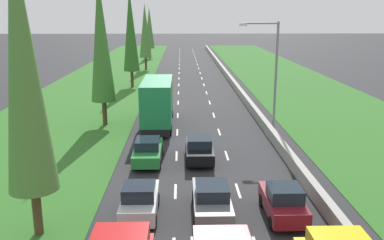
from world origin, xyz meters
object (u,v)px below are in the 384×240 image
(maroon_hatchback_right_lane, at_px, (283,202))
(poplar_tree_nearest, at_px, (23,64))
(green_sedan_left_lane, at_px, (148,151))
(poplar_tree_fourth, at_px, (145,31))
(poplar_tree_second, at_px, (101,39))
(grey_sedan_centre_lane, at_px, (212,199))
(poplar_tree_fifth, at_px, (149,28))
(street_light_mast, at_px, (272,69))
(poplar_tree_third, at_px, (130,30))
(silver_hatchback_left_lane, at_px, (140,200))
(green_box_truck_left_lane, at_px, (158,101))
(black_sedan_centre_lane, at_px, (199,149))

(maroon_hatchback_right_lane, bearing_deg, poplar_tree_nearest, -173.43)
(maroon_hatchback_right_lane, bearing_deg, green_sedan_left_lane, 131.42)
(poplar_tree_fourth, bearing_deg, poplar_tree_second, -90.95)
(maroon_hatchback_right_lane, bearing_deg, poplar_tree_second, 123.14)
(grey_sedan_centre_lane, bearing_deg, poplar_tree_fifth, 96.32)
(maroon_hatchback_right_lane, xyz_separation_m, street_light_mast, (2.52, 15.48, 4.40))
(poplar_tree_third, xyz_separation_m, poplar_tree_fourth, (0.42, 17.62, -0.76))
(silver_hatchback_left_lane, bearing_deg, street_light_mast, 58.10)
(poplar_tree_fourth, relative_size, poplar_tree_fifth, 1.03)
(silver_hatchback_left_lane, relative_size, poplar_tree_nearest, 0.30)
(poplar_tree_second, distance_m, poplar_tree_fifth, 57.45)
(green_box_truck_left_lane, height_order, street_light_mast, street_light_mast)
(green_sedan_left_lane, distance_m, poplar_tree_fourth, 47.79)
(silver_hatchback_left_lane, distance_m, poplar_tree_fourth, 55.42)
(poplar_tree_fifth, relative_size, street_light_mast, 1.22)
(green_box_truck_left_lane, xyz_separation_m, poplar_tree_third, (-4.54, 20.27, 5.30))
(grey_sedan_centre_lane, height_order, poplar_tree_fourth, poplar_tree_fourth)
(grey_sedan_centre_lane, relative_size, poplar_tree_third, 0.35)
(grey_sedan_centre_lane, distance_m, maroon_hatchback_right_lane, 3.44)
(grey_sedan_centre_lane, xyz_separation_m, poplar_tree_fifth, (-8.30, 74.86, 5.75))
(poplar_tree_third, bearing_deg, silver_hatchback_left_lane, -83.06)
(green_sedan_left_lane, relative_size, poplar_tree_fourth, 0.40)
(poplar_tree_second, relative_size, street_light_mast, 1.43)
(black_sedan_centre_lane, distance_m, poplar_tree_second, 14.07)
(poplar_tree_nearest, height_order, poplar_tree_third, poplar_tree_nearest)
(poplar_tree_third, xyz_separation_m, street_light_mast, (13.96, -22.20, -2.25))
(black_sedan_centre_lane, relative_size, poplar_tree_second, 0.35)
(silver_hatchback_left_lane, height_order, green_sedan_left_lane, silver_hatchback_left_lane)
(grey_sedan_centre_lane, relative_size, maroon_hatchback_right_lane, 1.15)
(black_sedan_centre_lane, distance_m, poplar_tree_fourth, 47.90)
(green_sedan_left_lane, height_order, street_light_mast, street_light_mast)
(maroon_hatchback_right_lane, xyz_separation_m, poplar_tree_fifth, (-11.71, 75.27, 5.72))
(street_light_mast, bearing_deg, poplar_tree_fifth, 103.38)
(poplar_tree_nearest, height_order, poplar_tree_fifth, poplar_tree_nearest)
(grey_sedan_centre_lane, height_order, poplar_tree_third, poplar_tree_third)
(maroon_hatchback_right_lane, xyz_separation_m, poplar_tree_third, (-11.44, 37.69, 6.64))
(black_sedan_centre_lane, height_order, poplar_tree_nearest, poplar_tree_nearest)
(poplar_tree_nearest, xyz_separation_m, street_light_mast, (13.78, 16.78, -2.41))
(green_box_truck_left_lane, height_order, poplar_tree_fourth, poplar_tree_fourth)
(black_sedan_centre_lane, distance_m, maroon_hatchback_right_lane, 9.12)
(green_sedan_left_lane, distance_m, green_box_truck_left_lane, 9.48)
(black_sedan_centre_lane, relative_size, green_box_truck_left_lane, 0.48)
(silver_hatchback_left_lane, relative_size, poplar_tree_third, 0.30)
(green_sedan_left_lane, xyz_separation_m, poplar_tree_nearest, (-4.17, -9.34, 6.83))
(silver_hatchback_left_lane, xyz_separation_m, green_box_truck_left_lane, (0.00, 17.07, 1.35))
(grey_sedan_centre_lane, xyz_separation_m, poplar_tree_third, (-8.03, 37.28, 6.67))
(silver_hatchback_left_lane, height_order, poplar_tree_second, poplar_tree_second)
(street_light_mast, bearing_deg, poplar_tree_third, 122.16)
(silver_hatchback_left_lane, xyz_separation_m, poplar_tree_fourth, (-4.12, 54.95, 5.88))
(silver_hatchback_left_lane, relative_size, street_light_mast, 0.43)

